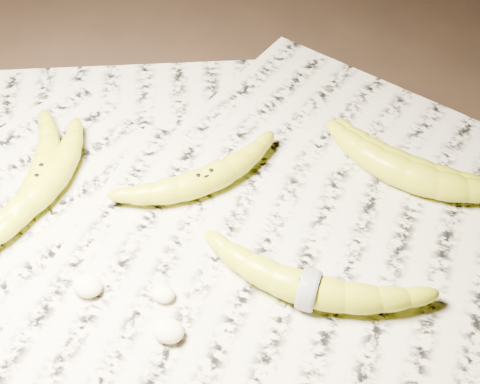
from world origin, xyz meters
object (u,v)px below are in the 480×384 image
(banana_upper_b, at_px, (407,167))
(banana_left_b, at_px, (47,183))
(banana_left_a, at_px, (40,177))
(banana_center, at_px, (204,179))
(banana_upper_a, at_px, (407,172))
(banana_taped, at_px, (309,288))

(banana_upper_b, bearing_deg, banana_left_b, -145.45)
(banana_left_a, relative_size, banana_left_b, 1.08)
(banana_left_b, xyz_separation_m, banana_center, (0.18, 0.07, -0.00))
(banana_left_b, bearing_deg, banana_upper_a, -62.86)
(banana_left_b, xyz_separation_m, banana_upper_b, (0.42, 0.17, 0.00))
(banana_left_b, relative_size, banana_upper_b, 0.99)
(banana_left_a, distance_m, banana_upper_b, 0.46)
(banana_left_b, height_order, banana_taped, banana_taped)
(banana_left_a, distance_m, banana_center, 0.21)
(banana_center, xyz_separation_m, banana_taped, (0.16, -0.12, 0.00))
(banana_left_b, distance_m, banana_taped, 0.35)
(banana_taped, height_order, banana_upper_a, banana_upper_a)
(banana_taped, relative_size, banana_upper_a, 1.08)
(banana_left_b, xyz_separation_m, banana_taped, (0.35, -0.05, 0.00))
(banana_center, height_order, banana_upper_a, banana_upper_a)
(banana_left_b, height_order, banana_upper_b, banana_upper_b)
(banana_center, relative_size, banana_upper_b, 1.02)
(banana_left_b, bearing_deg, banana_upper_b, -61.57)
(banana_upper_a, bearing_deg, banana_left_a, -148.90)
(banana_left_b, bearing_deg, banana_left_a, 72.61)
(banana_upper_a, height_order, banana_upper_b, banana_upper_a)
(banana_left_a, height_order, banana_upper_b, banana_upper_b)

